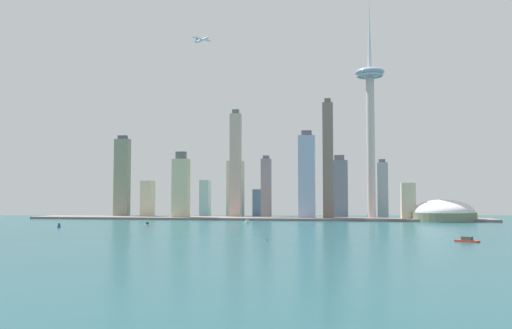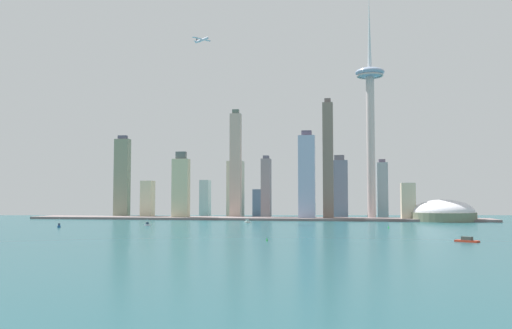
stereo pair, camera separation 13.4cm
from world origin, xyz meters
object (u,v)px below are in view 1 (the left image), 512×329
Objects in this scene: observation_tower at (370,105)px; skyscraper_10 at (266,188)px; channel_buoy_0 at (389,227)px; boat_2 at (467,240)px; skyscraper_4 at (236,165)px; skyscraper_5 at (382,190)px; skyscraper_6 at (340,188)px; skyscraper_9 at (122,178)px; airplane at (202,40)px; skyscraper_3 at (408,202)px; stadium_dome at (443,214)px; skyscraper_12 at (235,189)px; boat_4 at (247,222)px; skyscraper_2 at (205,198)px; skyscraper_7 at (258,203)px; skyscraper_8 at (307,177)px; skyscraper_1 at (148,199)px; skyscraper_0 at (181,188)px; channel_buoy_1 at (267,239)px; skyscraper_11 at (328,160)px; boat_0 at (147,224)px; boat_3 at (59,226)px.

skyscraper_10 is at bearing 174.74° from observation_tower.
skyscraper_10 reaches higher than channel_buoy_0.
skyscraper_4 is at bearing -20.39° from boat_2.
skyscraper_6 is at bearing -169.71° from skyscraper_5.
skyscraper_9 reaches higher than boat_2.
skyscraper_3 is at bearing 56.32° from airplane.
stadium_dome is 0.93× the size of skyscraper_12.
channel_buoy_0 is 365.62m from airplane.
skyscraper_2 is at bearing -121.57° from boat_4.
channel_buoy_0 is 0.12× the size of airplane.
observation_tower is 7.46× the size of skyscraper_7.
skyscraper_7 is at bearing -145.07° from boat_4.
skyscraper_5 is at bearing 34.81° from skyscraper_8.
observation_tower is at bearing 1.78° from skyscraper_1.
skyscraper_1 is at bearing 149.05° from channel_buoy_0.
observation_tower is 289.91m from channel_buoy_0.
skyscraper_6 reaches higher than boat_4.
stadium_dome is 209.49m from channel_buoy_0.
skyscraper_0 is (-291.51, -41.16, -128.30)m from observation_tower.
skyscraper_3 reaches higher than skyscraper_7.
skyscraper_7 is at bearing 17.36° from skyscraper_9.
skyscraper_6 is 457.05m from channel_buoy_1.
boat_4 is at bearing 103.79° from channel_buoy_1.
observation_tower reaches higher than stadium_dome.
skyscraper_10 reaches higher than channel_buoy_1.
skyscraper_4 is (-213.54, 0.65, -91.53)m from observation_tower.
skyscraper_11 is (-115.08, 14.97, 62.70)m from skyscraper_3.
skyscraper_11 is (123.07, -90.90, 66.37)m from skyscraper_7.
skyscraper_3 is at bearing -69.40° from skyscraper_5.
channel_buoy_1 is 0.11× the size of airplane.
skyscraper_3 is 90.00m from skyscraper_5.
skyscraper_10 is (125.52, 56.44, 0.05)m from skyscraper_0.
channel_buoy_1 is at bearing -76.07° from boat_0.
skyscraper_10 is (116.65, -54.56, 17.07)m from skyscraper_2.
skyscraper_0 is 123.47m from skyscraper_9.
skyscraper_3 is 0.40× the size of skyscraper_9.
observation_tower reaches higher than boat_3.
channel_buoy_0 is at bearing -77.77° from skyscraper_6.
skyscraper_12 is at bearing 127.00° from airplane.
stadium_dome is 1.41× the size of skyscraper_2.
skyscraper_9 reaches higher than skyscraper_1.
skyscraper_2 is 0.66× the size of skyscraper_12.
skyscraper_2 is 295.52m from boat_0.
skyscraper_5 is 187.61m from skyscraper_10.
airplane reaches higher than skyscraper_3.
skyscraper_4 is 240.27m from skyscraper_5.
observation_tower is at bearing -46.33° from boat_2.
skyscraper_11 is 407.97m from channel_buoy_1.
airplane is (122.49, -116.15, 223.97)m from skyscraper_1.
boat_4 is at bearing -132.28° from skyscraper_11.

